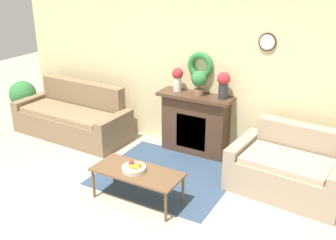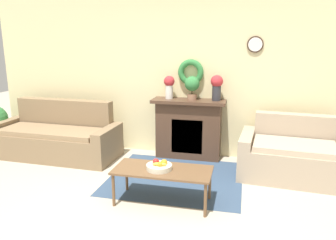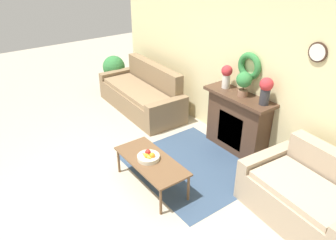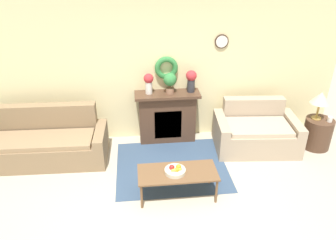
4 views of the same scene
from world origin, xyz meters
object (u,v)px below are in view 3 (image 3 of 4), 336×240
loveseat_right (308,197)px  potted_plant_floor_by_couch (114,69)px  coffee_table (151,162)px  fruit_bowl (148,157)px  fireplace (237,122)px  vase_on_mantel_right (266,89)px  couch_left (142,95)px  potted_plant_on_mantel (244,81)px  vase_on_mantel_left (227,75)px

loveseat_right → potted_plant_floor_by_couch: (-5.05, 0.05, 0.19)m
coffee_table → fruit_bowl: size_ratio=3.81×
fireplace → loveseat_right: size_ratio=0.77×
coffee_table → vase_on_mantel_right: 1.91m
potted_plant_floor_by_couch → vase_on_mantel_right: bearing=5.9°
couch_left → coffee_table: bearing=-27.6°
loveseat_right → coffee_table: 2.02m
couch_left → vase_on_mantel_right: size_ratio=5.23×
coffee_table → potted_plant_on_mantel: bearing=87.4°
potted_plant_on_mantel → potted_plant_floor_by_couch: bearing=-173.7°
potted_plant_on_mantel → coffee_table: bearing=-92.6°
loveseat_right → vase_on_mantel_right: (-1.16, 0.45, 0.91)m
couch_left → potted_plant_on_mantel: potted_plant_on_mantel is taller
loveseat_right → potted_plant_floor_by_couch: loveseat_right is taller
fireplace → loveseat_right: bearing=-15.6°
loveseat_right → potted_plant_floor_by_couch: size_ratio=1.93×
couch_left → potted_plant_floor_by_couch: bearing=180.0°
coffee_table → fruit_bowl: fruit_bowl is taller
vase_on_mantel_left → potted_plant_floor_by_couch: (-3.12, -0.40, -0.70)m
fireplace → vase_on_mantel_right: bearing=0.7°
fruit_bowl → couch_left: bearing=149.9°
potted_plant_on_mantel → fireplace: bearing=163.8°
fruit_bowl → vase_on_mantel_right: bearing=73.4°
fruit_bowl → vase_on_mantel_left: bearing=99.2°
fireplace → fruit_bowl: 1.67m
fruit_bowl → vase_on_mantel_left: vase_on_mantel_left is taller
loveseat_right → potted_plant_on_mantel: size_ratio=4.08×
vase_on_mantel_left → loveseat_right: bearing=-13.1°
loveseat_right → vase_on_mantel_left: size_ratio=4.13×
loveseat_right → fruit_bowl: 2.07m
fireplace → potted_plant_floor_by_couch: bearing=-173.4°
fireplace → potted_plant_floor_by_couch: (-3.45, -0.40, 0.01)m
coffee_table → vase_on_mantel_right: (0.46, 1.66, 0.83)m
fruit_bowl → vase_on_mantel_right: 1.90m
coffee_table → potted_plant_on_mantel: size_ratio=3.06×
coffee_table → loveseat_right: bearing=36.6°
coffee_table → vase_on_mantel_right: size_ratio=2.86×
couch_left → vase_on_mantel_left: (1.85, 0.44, 0.89)m
coffee_table → vase_on_mantel_left: bearing=100.5°
couch_left → potted_plant_on_mantel: 2.44m
couch_left → potted_plant_on_mantel: (2.23, 0.42, 0.90)m
couch_left → fruit_bowl: couch_left is taller
coffee_table → potted_plant_floor_by_couch: potted_plant_floor_by_couch is taller
fireplace → potted_plant_on_mantel: potted_plant_on_mantel is taller
couch_left → loveseat_right: size_ratio=1.37×
fireplace → vase_on_mantel_left: vase_on_mantel_left is taller
loveseat_right → fireplace: bearing=169.4°
vase_on_mantel_left → potted_plant_on_mantel: size_ratio=0.99×
loveseat_right → vase_on_mantel_right: vase_on_mantel_right is taller
loveseat_right → fruit_bowl: size_ratio=5.08×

